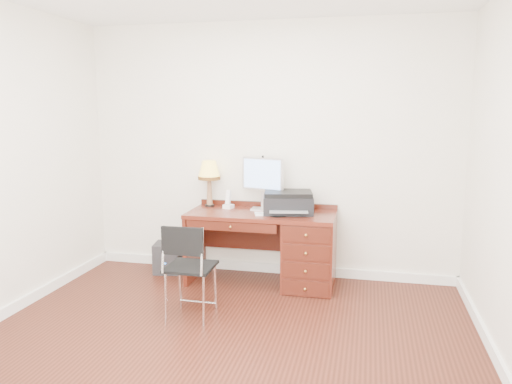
% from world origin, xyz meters
% --- Properties ---
extents(ground, '(4.00, 4.00, 0.00)m').
position_xyz_m(ground, '(0.00, 0.00, 0.00)').
color(ground, '#33130B').
rests_on(ground, ground).
extents(room_shell, '(4.00, 4.00, 4.00)m').
position_xyz_m(room_shell, '(0.00, 0.63, 0.05)').
color(room_shell, silver).
rests_on(room_shell, ground).
extents(desk, '(1.50, 0.67, 0.75)m').
position_xyz_m(desk, '(0.32, 1.40, 0.41)').
color(desk, '#581D12').
rests_on(desk, ground).
extents(monitor, '(0.46, 0.22, 0.54)m').
position_xyz_m(monitor, '(-0.03, 1.56, 1.09)').
color(monitor, silver).
rests_on(monitor, desk).
extents(keyboard, '(0.46, 0.25, 0.02)m').
position_xyz_m(keyboard, '(0.17, 1.33, 0.76)').
color(keyboard, white).
rests_on(keyboard, desk).
extents(mouse_pad, '(0.21, 0.21, 0.04)m').
position_xyz_m(mouse_pad, '(0.19, 1.30, 0.76)').
color(mouse_pad, black).
rests_on(mouse_pad, desk).
extents(printer, '(0.56, 0.47, 0.22)m').
position_xyz_m(printer, '(0.27, 1.44, 0.86)').
color(printer, black).
rests_on(printer, desk).
extents(leg_lamp, '(0.24, 0.24, 0.50)m').
position_xyz_m(leg_lamp, '(-0.62, 1.59, 1.11)').
color(leg_lamp, black).
rests_on(leg_lamp, desk).
extents(phone, '(0.11, 0.11, 0.20)m').
position_xyz_m(phone, '(-0.39, 1.52, 0.81)').
color(phone, white).
rests_on(phone, desk).
extents(pen_cup, '(0.08, 0.08, 0.10)m').
position_xyz_m(pen_cup, '(0.19, 1.52, 0.80)').
color(pen_cup, black).
rests_on(pen_cup, desk).
extents(chair, '(0.40, 0.40, 0.84)m').
position_xyz_m(chair, '(-0.42, 0.37, 0.51)').
color(chair, black).
rests_on(chair, ground).
extents(equipment_box, '(0.33, 0.33, 0.33)m').
position_xyz_m(equipment_box, '(-1.09, 1.50, 0.17)').
color(equipment_box, black).
rests_on(equipment_box, ground).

